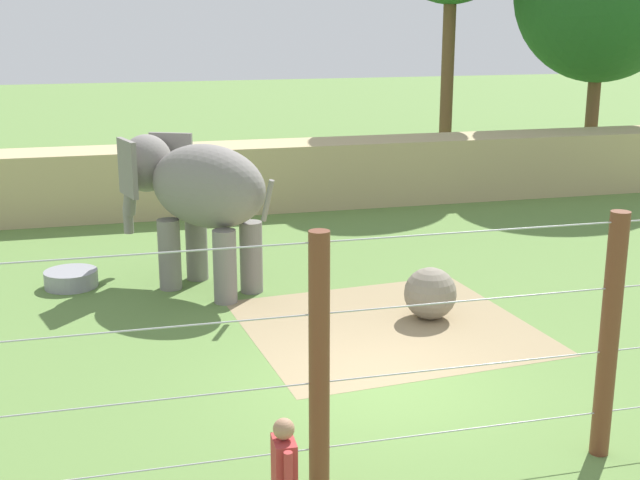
# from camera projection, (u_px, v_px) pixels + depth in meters

# --- Properties ---
(ground_plane) EXTENTS (120.00, 120.00, 0.00)m
(ground_plane) POSITION_uv_depth(u_px,v_px,m) (381.00, 383.00, 13.32)
(ground_plane) COLOR #5B7F3D
(dirt_patch) EXTENTS (5.42, 5.14, 0.01)m
(dirt_patch) POSITION_uv_depth(u_px,v_px,m) (387.00, 327.00, 15.69)
(dirt_patch) COLOR #937F5B
(dirt_patch) RESTS_ON ground
(embankment_wall) EXTENTS (36.00, 1.80, 1.89)m
(embankment_wall) POSITION_uv_depth(u_px,v_px,m) (245.00, 177.00, 24.80)
(embankment_wall) COLOR tan
(embankment_wall) RESTS_ON ground
(elephant) EXTENTS (3.35, 3.60, 3.10)m
(elephant) POSITION_uv_depth(u_px,v_px,m) (196.00, 191.00, 17.41)
(elephant) COLOR gray
(elephant) RESTS_ON ground
(enrichment_ball) EXTENTS (0.98, 0.98, 0.98)m
(enrichment_ball) POSITION_uv_depth(u_px,v_px,m) (430.00, 293.00, 16.00)
(enrichment_ball) COLOR gray
(enrichment_ball) RESTS_ON ground
(cable_fence) EXTENTS (12.11, 0.25, 3.25)m
(cable_fence) POSITION_uv_depth(u_px,v_px,m) (464.00, 351.00, 10.32)
(cable_fence) COLOR brown
(cable_fence) RESTS_ON ground
(water_tub) EXTENTS (1.10, 1.10, 0.35)m
(water_tub) POSITION_uv_depth(u_px,v_px,m) (71.00, 278.00, 17.93)
(water_tub) COLOR gray
(water_tub) RESTS_ON ground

